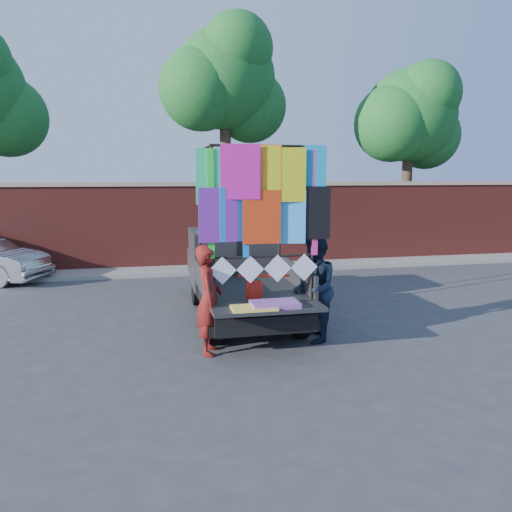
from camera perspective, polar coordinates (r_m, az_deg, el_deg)
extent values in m
plane|color=#38383A|center=(8.78, -1.56, -9.46)|extent=(90.00, 90.00, 0.00)
cube|color=maroon|center=(15.33, -6.44, 3.32)|extent=(30.00, 0.35, 2.50)
cube|color=tan|center=(15.25, -6.53, 8.18)|extent=(30.00, 0.45, 0.12)
cube|color=gray|center=(14.81, -6.08, -1.53)|extent=(30.00, 1.20, 0.12)
sphere|color=#1B6025|center=(17.35, -26.57, 14.03)|extent=(2.40, 2.40, 2.40)
cylinder|color=#38281C|center=(16.57, -3.48, 8.92)|extent=(0.36, 0.36, 5.46)
sphere|color=#1B6025|center=(16.84, -3.59, 19.60)|extent=(3.20, 3.20, 3.20)
sphere|color=#1B6025|center=(17.27, -0.69, 16.74)|extent=(2.40, 2.40, 2.40)
sphere|color=#1B6025|center=(16.38, -6.33, 18.47)|extent=(2.60, 2.60, 2.60)
sphere|color=#1B6025|center=(16.47, -2.16, 22.62)|extent=(2.20, 2.20, 2.20)
cylinder|color=#38281C|center=(18.70, 16.79, 7.19)|extent=(0.36, 0.36, 4.55)
sphere|color=#1B6025|center=(18.81, 17.17, 15.12)|extent=(3.20, 3.20, 3.20)
sphere|color=#1B6025|center=(19.54, 18.85, 12.89)|extent=(2.40, 2.40, 2.40)
sphere|color=#1B6025|center=(18.14, 15.32, 14.41)|extent=(2.60, 2.60, 2.60)
sphere|color=#1B6025|center=(18.52, 19.06, 17.16)|extent=(2.20, 2.20, 2.20)
cylinder|color=black|center=(11.02, -6.71, -3.90)|extent=(0.21, 0.64, 0.64)
cylinder|color=black|center=(8.48, -4.96, -7.87)|extent=(0.21, 0.64, 0.64)
cylinder|color=black|center=(11.26, 1.04, -3.55)|extent=(0.21, 0.64, 0.64)
cylinder|color=black|center=(8.79, 5.02, -7.25)|extent=(0.21, 0.64, 0.64)
cube|color=black|center=(9.76, -1.48, -4.54)|extent=(1.66, 4.10, 0.29)
cube|color=black|center=(9.00, -0.61, -3.94)|extent=(1.76, 2.25, 0.10)
cube|color=black|center=(8.83, -6.09, -2.82)|extent=(0.06, 2.25, 0.44)
cube|color=black|center=(9.16, 4.67, -2.36)|extent=(0.06, 2.25, 0.44)
cube|color=black|center=(10.02, -1.88, -1.33)|extent=(1.76, 0.06, 0.44)
cube|color=black|center=(10.93, -2.78, -0.19)|extent=(1.76, 1.56, 1.22)
cube|color=#8C9EAD|center=(10.44, -2.40, 1.54)|extent=(1.56, 0.06, 0.54)
cube|color=#8C9EAD|center=(11.61, -3.38, 1.34)|extent=(1.56, 0.10, 0.68)
cube|color=black|center=(12.02, -3.61, -0.52)|extent=(1.71, 0.88, 0.54)
cube|color=black|center=(7.70, 1.45, -6.06)|extent=(1.76, 0.54, 0.06)
cube|color=black|center=(8.02, 1.06, -8.21)|extent=(1.81, 0.15, 0.18)
cylinder|color=black|center=(7.66, -4.96, 3.35)|extent=(0.05, 0.05, 2.44)
cylinder|color=black|center=(9.69, -6.51, 4.55)|extent=(0.05, 0.05, 2.44)
cylinder|color=black|center=(8.02, 6.49, 3.59)|extent=(0.05, 0.05, 2.44)
cylinder|color=black|center=(9.98, 2.71, 4.73)|extent=(0.05, 0.05, 2.44)
cylinder|color=black|center=(7.77, 0.92, 12.48)|extent=(1.66, 0.04, 0.04)
cylinder|color=black|center=(9.78, -1.87, 11.81)|extent=(1.66, 0.04, 0.04)
cylinder|color=black|center=(8.65, -5.96, 12.10)|extent=(0.04, 2.10, 0.04)
cylinder|color=black|center=(8.97, 4.49, 12.02)|extent=(0.04, 2.10, 0.04)
cylinder|color=black|center=(7.86, 0.88, -0.05)|extent=(1.66, 0.04, 0.04)
cube|color=#27DE84|center=(7.61, -4.51, 9.21)|extent=(0.61, 0.01, 0.83)
cube|color=#DA189D|center=(7.63, -1.71, 9.24)|extent=(0.61, 0.01, 0.83)
cube|color=orange|center=(7.74, 0.94, 9.24)|extent=(0.61, 0.01, 0.83)
cube|color=#CFD916|center=(7.80, 3.66, 9.22)|extent=(0.61, 0.01, 0.83)
cube|color=#0D83BD|center=(7.94, 6.16, 9.19)|extent=(0.61, 0.01, 0.83)
cube|color=purple|center=(7.60, -4.41, 4.42)|extent=(0.61, 0.01, 0.83)
cube|color=#1C93FD|center=(7.69, -1.74, 4.50)|extent=(0.61, 0.01, 0.83)
cube|color=red|center=(7.73, 0.99, 4.53)|extent=(0.61, 0.01, 0.83)
cube|color=#339FF3|center=(7.86, 3.54, 4.59)|extent=(0.61, 0.01, 0.83)
cube|color=black|center=(7.93, 6.17, 4.60)|extent=(0.61, 0.01, 0.83)
cube|color=#1CE52A|center=(7.59, -5.18, 5.89)|extent=(0.10, 0.01, 1.66)
cube|color=#EA2786|center=(7.97, 6.82, 6.01)|extent=(0.10, 0.01, 1.66)
cube|color=blue|center=(7.68, -1.18, 5.96)|extent=(0.10, 0.01, 1.66)
cube|color=white|center=(7.75, -3.86, -1.68)|extent=(0.44, 0.01, 0.44)
cube|color=white|center=(7.82, -0.65, -1.55)|extent=(0.44, 0.01, 0.44)
cube|color=white|center=(7.92, 2.49, -1.42)|extent=(0.44, 0.01, 0.44)
cube|color=white|center=(8.05, 5.54, -1.30)|extent=(0.44, 0.01, 0.44)
cube|color=#FB3782|center=(7.71, 2.16, -5.52)|extent=(0.73, 0.44, 0.08)
cube|color=#FFE150|center=(7.57, -0.23, -5.94)|extent=(0.68, 0.39, 0.04)
imported|color=maroon|center=(7.91, -5.37, -4.98)|extent=(0.53, 0.71, 1.75)
imported|color=#131F31|center=(8.52, 6.66, -3.71)|extent=(0.90, 1.04, 1.83)
cube|color=red|center=(8.10, 0.88, -2.26)|extent=(0.84, 0.18, 0.04)
cube|color=red|center=(8.09, -0.94, -4.22)|extent=(0.05, 0.02, 0.49)
cube|color=red|center=(8.11, -0.45, -4.34)|extent=(0.05, 0.02, 0.49)
cube|color=red|center=(8.12, 0.05, -4.45)|extent=(0.05, 0.02, 0.49)
cube|color=red|center=(8.14, 0.54, -4.56)|extent=(0.05, 0.02, 0.49)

